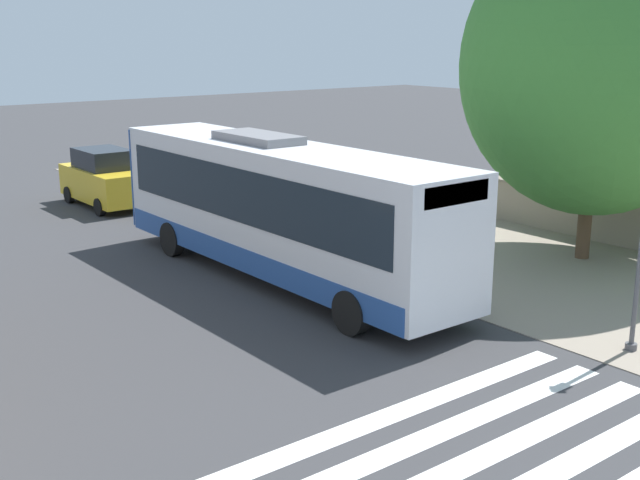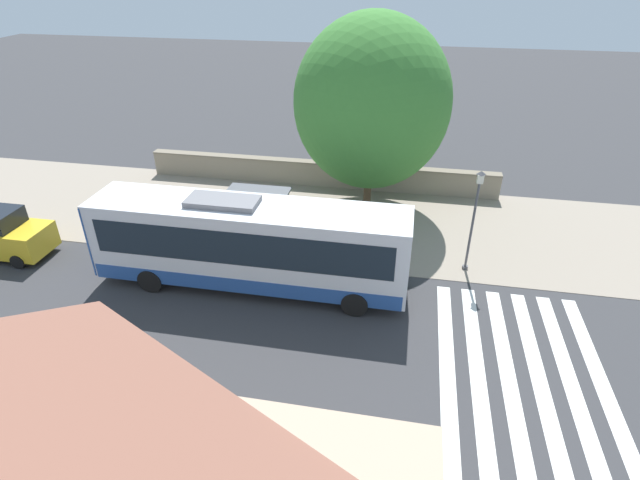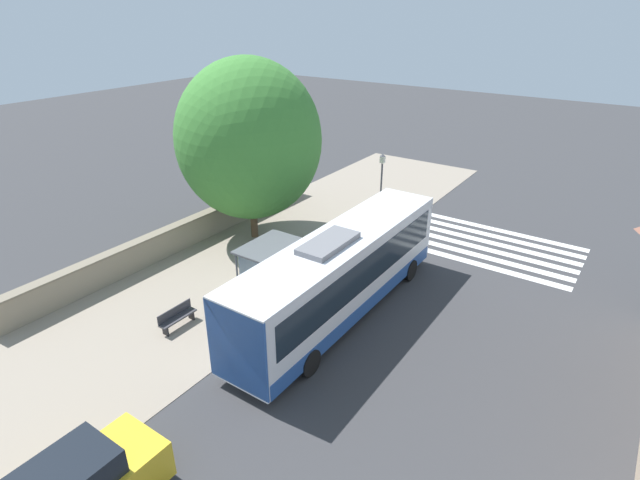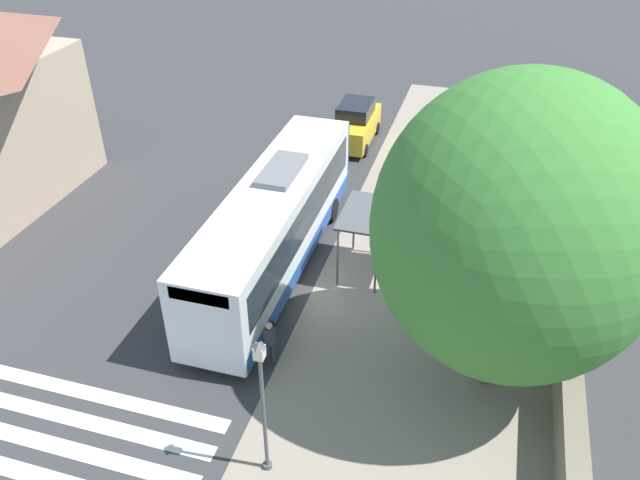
% 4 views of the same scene
% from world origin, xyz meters
% --- Properties ---
extents(ground_plane, '(120.00, 120.00, 0.00)m').
position_xyz_m(ground_plane, '(0.00, 0.00, 0.00)').
color(ground_plane, '#353538').
rests_on(ground_plane, ground).
extents(sidewalk_plaza, '(9.00, 44.00, 0.02)m').
position_xyz_m(sidewalk_plaza, '(-4.50, 0.00, 0.01)').
color(sidewalk_plaza, gray).
rests_on(sidewalk_plaza, ground).
extents(crosswalk_stripes, '(9.00, 5.25, 0.01)m').
position_xyz_m(crosswalk_stripes, '(5.00, 9.23, 0.00)').
color(crosswalk_stripes, silver).
rests_on(crosswalk_stripes, ground).
extents(stone_wall, '(0.60, 20.00, 1.44)m').
position_xyz_m(stone_wall, '(-8.55, 0.00, 0.73)').
color(stone_wall, gray).
rests_on(stone_wall, ground).
extents(bus, '(2.60, 12.31, 3.77)m').
position_xyz_m(bus, '(1.75, -0.80, 1.95)').
color(bus, silver).
rests_on(bus, ground).
extents(bus_shelter, '(1.70, 2.80, 2.59)m').
position_xyz_m(bus_shelter, '(-1.65, -1.45, 2.14)').
color(bus_shelter, '#515459').
rests_on(bus_shelter, ground).
extents(pedestrian, '(0.34, 0.22, 1.64)m').
position_xyz_m(pedestrian, '(0.20, 4.13, 0.96)').
color(pedestrian, '#2D3347').
rests_on(pedestrian, ground).
extents(bench, '(0.40, 1.67, 0.88)m').
position_xyz_m(bench, '(-3.12, -5.31, 0.48)').
color(bench, '#333338').
rests_on(bench, ground).
extents(street_lamp_near, '(0.28, 0.28, 4.48)m').
position_xyz_m(street_lamp_near, '(-1.03, 7.78, 2.65)').
color(street_lamp_near, '#4C4C51').
rests_on(street_lamp_near, ground).
extents(shade_tree, '(7.52, 7.52, 9.62)m').
position_xyz_m(shade_tree, '(-6.31, 3.01, 5.48)').
color(shade_tree, brown).
rests_on(shade_tree, ground).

